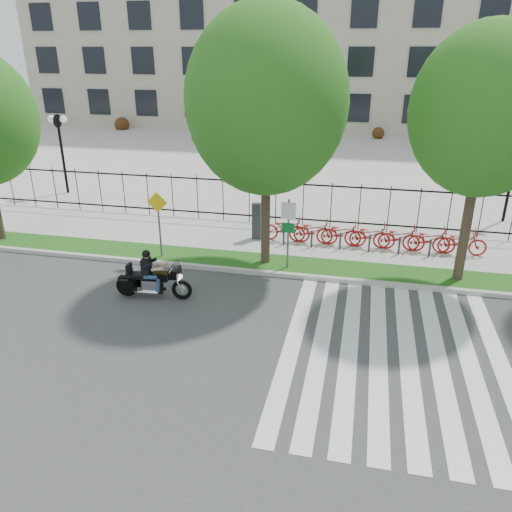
# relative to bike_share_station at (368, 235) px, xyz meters

# --- Properties ---
(ground) EXTENTS (120.00, 120.00, 0.00)m
(ground) POSITION_rel_bike_share_station_xyz_m (-4.03, -7.20, -0.66)
(ground) COLOR #39393C
(ground) RESTS_ON ground
(curb) EXTENTS (60.00, 0.20, 0.15)m
(curb) POSITION_rel_bike_share_station_xyz_m (-4.03, -3.10, -0.59)
(curb) COLOR #AFACA5
(curb) RESTS_ON ground
(grass_verge) EXTENTS (60.00, 1.50, 0.15)m
(grass_verge) POSITION_rel_bike_share_station_xyz_m (-4.03, -2.25, -0.59)
(grass_verge) COLOR #174A12
(grass_verge) RESTS_ON ground
(sidewalk) EXTENTS (60.00, 3.50, 0.15)m
(sidewalk) POSITION_rel_bike_share_station_xyz_m (-4.03, 0.25, -0.59)
(sidewalk) COLOR #A7A59C
(sidewalk) RESTS_ON ground
(plaza) EXTENTS (80.00, 34.00, 0.10)m
(plaza) POSITION_rel_bike_share_station_xyz_m (-4.03, 17.80, -0.61)
(plaza) COLOR #A7A59C
(plaza) RESTS_ON ground
(crosswalk_stripes) EXTENTS (5.70, 8.00, 0.01)m
(crosswalk_stripes) POSITION_rel_bike_share_station_xyz_m (0.80, -7.20, -0.66)
(crosswalk_stripes) COLOR silver
(crosswalk_stripes) RESTS_ON ground
(iron_fence) EXTENTS (30.00, 0.06, 2.00)m
(iron_fence) POSITION_rel_bike_share_station_xyz_m (-4.03, 2.00, 0.49)
(iron_fence) COLOR black
(iron_fence) RESTS_ON sidewalk
(office_building) EXTENTS (60.00, 21.90, 20.15)m
(office_building) POSITION_rel_bike_share_station_xyz_m (-4.03, 37.72, 9.30)
(office_building) COLOR #A49984
(office_building) RESTS_ON ground
(lamp_post_left) EXTENTS (1.06, 0.70, 4.25)m
(lamp_post_left) POSITION_rel_bike_share_station_xyz_m (-16.03, 4.80, 2.54)
(lamp_post_left) COLOR black
(lamp_post_left) RESTS_ON ground
(street_tree_1) EXTENTS (5.32, 5.32, 8.69)m
(street_tree_1) POSITION_rel_bike_share_station_xyz_m (-3.62, -2.25, 5.11)
(street_tree_1) COLOR #3C2B20
(street_tree_1) RESTS_ON grass_verge
(street_tree_2) EXTENTS (4.49, 4.49, 8.06)m
(street_tree_2) POSITION_rel_bike_share_station_xyz_m (3.03, -2.25, 4.95)
(street_tree_2) COLOR #3C2B20
(street_tree_2) RESTS_ON grass_verge
(bike_share_station) EXTENTS (8.95, 0.88, 1.50)m
(bike_share_station) POSITION_rel_bike_share_station_xyz_m (0.00, 0.00, 0.00)
(bike_share_station) COLOR #2D2D33
(bike_share_station) RESTS_ON sidewalk
(sign_pole_regulatory) EXTENTS (0.50, 0.09, 2.50)m
(sign_pole_regulatory) POSITION_rel_bike_share_station_xyz_m (-2.74, -2.62, 1.08)
(sign_pole_regulatory) COLOR #59595B
(sign_pole_regulatory) RESTS_ON grass_verge
(sign_pole_warning) EXTENTS (0.78, 0.09, 2.49)m
(sign_pole_warning) POSITION_rel_bike_share_station_xyz_m (-7.51, -2.62, 1.08)
(sign_pole_warning) COLOR #59595B
(sign_pole_warning) RESTS_ON grass_verge
(motorcycle_rider) EXTENTS (2.51, 0.76, 1.93)m
(motorcycle_rider) POSITION_rel_bike_share_station_xyz_m (-6.57, -5.52, -0.02)
(motorcycle_rider) COLOR black
(motorcycle_rider) RESTS_ON ground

